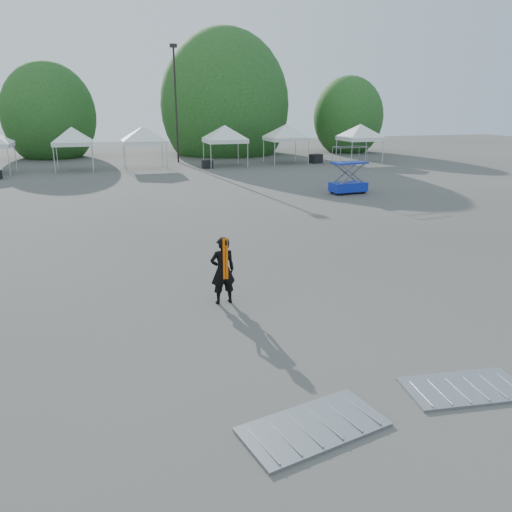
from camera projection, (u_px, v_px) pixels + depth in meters
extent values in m
plane|color=#474442|center=(237.00, 286.00, 14.27)|extent=(120.00, 120.00, 0.00)
cylinder|color=black|center=(176.00, 107.00, 43.01)|extent=(0.16, 0.16, 9.50)
cube|color=black|center=(173.00, 46.00, 41.57)|extent=(0.60, 0.25, 0.30)
cylinder|color=#382314|center=(53.00, 145.00, 48.34)|extent=(0.36, 0.36, 2.27)
ellipsoid|color=#1D4717|center=(49.00, 115.00, 47.53)|extent=(4.16, 4.16, 4.78)
cylinder|color=#382314|center=(225.00, 140.00, 52.05)|extent=(0.36, 0.36, 2.80)
ellipsoid|color=#1D4717|center=(225.00, 105.00, 51.05)|extent=(5.12, 5.12, 5.89)
cylinder|color=#382314|center=(347.00, 142.00, 53.92)|extent=(0.36, 0.36, 2.10)
ellipsoid|color=#1D4717|center=(348.00, 117.00, 53.16)|extent=(3.84, 3.84, 4.42)
cylinder|color=silver|center=(9.00, 162.00, 35.81)|extent=(0.06, 0.06, 2.00)
cylinder|color=silver|center=(16.00, 158.00, 38.69)|extent=(0.06, 0.06, 2.00)
cylinder|color=silver|center=(54.00, 160.00, 36.99)|extent=(0.06, 0.06, 2.00)
cylinder|color=silver|center=(93.00, 159.00, 37.74)|extent=(0.06, 0.06, 2.00)
cylinder|color=silver|center=(57.00, 157.00, 39.47)|extent=(0.06, 0.06, 2.00)
cylinder|color=silver|center=(93.00, 156.00, 40.22)|extent=(0.06, 0.06, 2.00)
cube|color=white|center=(73.00, 143.00, 38.29)|extent=(2.92, 2.92, 0.30)
pyramid|color=white|center=(71.00, 127.00, 37.93)|extent=(4.12, 4.12, 1.10)
cylinder|color=silver|center=(126.00, 159.00, 37.85)|extent=(0.06, 0.06, 2.00)
cylinder|color=silver|center=(167.00, 158.00, 38.71)|extent=(0.06, 0.06, 2.00)
cylinder|color=silver|center=(124.00, 155.00, 40.71)|extent=(0.06, 0.06, 2.00)
cylinder|color=silver|center=(162.00, 154.00, 41.57)|extent=(0.06, 0.06, 2.00)
cube|color=white|center=(144.00, 142.00, 39.40)|extent=(3.32, 3.32, 0.30)
pyramid|color=white|center=(143.00, 126.00, 39.03)|extent=(4.70, 4.70, 1.10)
cylinder|color=silver|center=(211.00, 156.00, 39.68)|extent=(0.06, 0.06, 2.00)
cylinder|color=silver|center=(248.00, 155.00, 40.53)|extent=(0.06, 0.06, 2.00)
cylinder|color=silver|center=(204.00, 153.00, 42.48)|extent=(0.06, 0.06, 2.00)
cylinder|color=silver|center=(238.00, 152.00, 43.33)|extent=(0.06, 0.06, 2.00)
cube|color=white|center=(225.00, 141.00, 41.19)|extent=(3.26, 3.26, 0.30)
pyramid|color=white|center=(225.00, 125.00, 40.83)|extent=(4.61, 4.61, 1.10)
cylinder|color=silver|center=(275.00, 154.00, 41.76)|extent=(0.06, 0.06, 2.00)
cylinder|color=silver|center=(309.00, 153.00, 42.61)|extent=(0.06, 0.06, 2.00)
cylinder|color=silver|center=(264.00, 151.00, 44.57)|extent=(0.06, 0.06, 2.00)
cylinder|color=silver|center=(296.00, 150.00, 45.42)|extent=(0.06, 0.06, 2.00)
cube|color=white|center=(286.00, 139.00, 43.28)|extent=(3.26, 3.26, 0.30)
pyramid|color=white|center=(286.00, 124.00, 42.91)|extent=(4.62, 4.62, 1.10)
cylinder|color=silver|center=(352.00, 153.00, 41.99)|extent=(0.06, 0.06, 2.00)
cylinder|color=silver|center=(383.00, 152.00, 42.81)|extent=(0.06, 0.06, 2.00)
cylinder|color=silver|center=(336.00, 150.00, 44.71)|extent=(0.06, 0.06, 2.00)
cylinder|color=silver|center=(366.00, 150.00, 45.54)|extent=(0.06, 0.06, 2.00)
cube|color=white|center=(360.00, 139.00, 43.45)|extent=(3.18, 3.18, 0.30)
pyramid|color=white|center=(361.00, 124.00, 43.08)|extent=(4.49, 4.49, 1.10)
imported|color=black|center=(223.00, 270.00, 12.81)|extent=(0.68, 0.48, 1.79)
cube|color=#ED5804|center=(224.00, 259.00, 12.54)|extent=(0.14, 0.02, 1.07)
cube|color=#0B1E93|center=(348.00, 187.00, 28.91)|extent=(2.17, 1.25, 0.52)
cube|color=#0B1E93|center=(349.00, 163.00, 28.51)|extent=(2.08, 1.20, 0.09)
cylinder|color=black|center=(340.00, 193.00, 28.31)|extent=(0.32, 0.16, 0.31)
cylinder|color=black|center=(363.00, 191.00, 28.89)|extent=(0.32, 0.16, 0.31)
cylinder|color=black|center=(333.00, 190.00, 29.07)|extent=(0.32, 0.16, 0.31)
cylinder|color=black|center=(355.00, 189.00, 29.65)|extent=(0.32, 0.16, 0.31)
cube|color=#999BA1|center=(313.00, 427.00, 8.00)|extent=(2.53, 1.64, 0.05)
cube|color=#999BA1|center=(464.00, 388.00, 9.09)|extent=(2.29, 1.33, 0.05)
cube|color=black|center=(207.00, 164.00, 40.29)|extent=(0.85, 0.67, 0.63)
cube|color=black|center=(316.00, 159.00, 43.76)|extent=(1.19, 1.04, 0.78)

